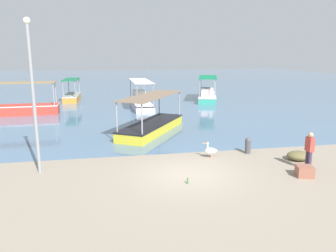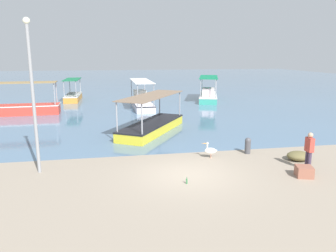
# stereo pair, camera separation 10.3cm
# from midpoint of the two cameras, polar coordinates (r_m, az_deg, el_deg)

# --- Properties ---
(ground) EXTENTS (120.00, 120.00, 0.00)m
(ground) POSITION_cam_midpoint_polar(r_m,az_deg,el_deg) (13.99, 3.18, -8.40)
(ground) COLOR gray
(harbor_water) EXTENTS (110.00, 90.00, 0.00)m
(harbor_water) POSITION_cam_midpoint_polar(r_m,az_deg,el_deg) (60.97, -7.74, 7.64)
(harbor_water) COLOR slate
(harbor_water) RESTS_ON ground
(fishing_boat_near_right) EXTENTS (1.61, 5.14, 2.32)m
(fishing_boat_near_right) POSITION_cam_midpoint_polar(r_m,az_deg,el_deg) (37.27, -16.44, 5.04)
(fishing_boat_near_right) COLOR orange
(fishing_boat_near_right) RESTS_ON harbor_water
(fishing_boat_outer) EXTENTS (3.74, 6.88, 2.56)m
(fishing_boat_outer) POSITION_cam_midpoint_polar(r_m,az_deg,el_deg) (35.87, 6.78, 5.34)
(fishing_boat_outer) COLOR teal
(fishing_boat_outer) RESTS_ON harbor_water
(fishing_boat_near_left) EXTENTS (6.49, 2.11, 2.69)m
(fishing_boat_near_left) POSITION_cam_midpoint_polar(r_m,az_deg,el_deg) (30.07, -24.67, 2.88)
(fishing_boat_near_left) COLOR red
(fishing_boat_near_left) RESTS_ON harbor_water
(fishing_boat_far_left) EXTENTS (1.79, 6.90, 2.53)m
(fishing_boat_far_left) POSITION_cam_midpoint_polar(r_m,az_deg,el_deg) (31.38, -4.88, 4.35)
(fishing_boat_far_left) COLOR white
(fishing_boat_far_left) RESTS_ON harbor_water
(fishing_boat_center) EXTENTS (5.13, 6.71, 2.40)m
(fishing_boat_center) POSITION_cam_midpoint_polar(r_m,az_deg,el_deg) (21.22, -2.95, 0.24)
(fishing_boat_center) COLOR gold
(fishing_boat_center) RESTS_ON harbor_water
(pelican) EXTENTS (0.80, 0.39, 0.80)m
(pelican) POSITION_cam_midpoint_polar(r_m,az_deg,el_deg) (16.09, 7.25, -4.26)
(pelican) COLOR #E0997A
(pelican) RESTS_ON ground
(lamp_post) EXTENTS (0.28, 0.28, 6.38)m
(lamp_post) POSITION_cam_midpoint_polar(r_m,az_deg,el_deg) (14.45, -22.67, 5.86)
(lamp_post) COLOR gray
(lamp_post) RESTS_ON ground
(mooring_bollard) EXTENTS (0.31, 0.31, 0.83)m
(mooring_bollard) POSITION_cam_midpoint_polar(r_m,az_deg,el_deg) (17.15, 13.58, -3.22)
(mooring_bollard) COLOR #47474C
(mooring_bollard) RESTS_ON ground
(fisherman_standing) EXTENTS (0.22, 0.40, 1.69)m
(fisherman_standing) POSITION_cam_midpoint_polar(r_m,az_deg,el_deg) (15.43, 23.22, -3.86)
(fisherman_standing) COLOR #42344A
(fisherman_standing) RESTS_ON ground
(net_pile) EXTENTS (1.14, 0.97, 0.43)m
(net_pile) POSITION_cam_midpoint_polar(r_m,az_deg,el_deg) (16.88, 21.68, -4.82)
(net_pile) COLOR brown
(net_pile) RESTS_ON ground
(cargo_crate) EXTENTS (0.79, 0.79, 0.45)m
(cargo_crate) POSITION_cam_midpoint_polar(r_m,az_deg,el_deg) (14.77, 22.50, -7.29)
(cargo_crate) COLOR #955A47
(cargo_crate) RESTS_ON ground
(glass_bottle) EXTENTS (0.07, 0.07, 0.27)m
(glass_bottle) POSITION_cam_midpoint_polar(r_m,az_deg,el_deg) (12.99, 3.21, -9.55)
(glass_bottle) COLOR #3F7F4C
(glass_bottle) RESTS_ON ground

